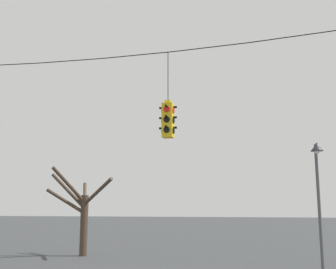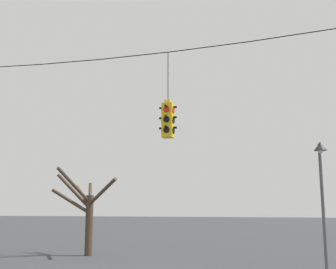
{
  "view_description": "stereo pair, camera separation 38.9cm",
  "coord_description": "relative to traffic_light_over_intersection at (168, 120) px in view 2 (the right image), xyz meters",
  "views": [
    {
      "loc": [
        4.45,
        -12.63,
        2.24
      ],
      "look_at": [
        1.09,
        0.13,
        4.56
      ],
      "focal_mm": 45.0,
      "sensor_mm": 36.0,
      "label": 1
    },
    {
      "loc": [
        4.82,
        -12.52,
        2.24
      ],
      "look_at": [
        1.09,
        0.13,
        4.56
      ],
      "focal_mm": 45.0,
      "sensor_mm": 36.0,
      "label": 2
    }
  ],
  "objects": [
    {
      "name": "traffic_light_over_intersection",
      "position": [
        0.0,
        0.0,
        0.0
      ],
      "size": [
        0.58,
        0.58,
        2.86
      ],
      "color": "yellow"
    },
    {
      "name": "bare_tree",
      "position": [
        -6.01,
        6.21,
        -2.86
      ],
      "size": [
        3.72,
        3.13,
        4.18
      ],
      "color": "#423326",
      "rests_on": "ground_plane"
    },
    {
      "name": "street_lamp",
      "position": [
        4.78,
        3.98,
        -1.59
      ],
      "size": [
        0.47,
        0.81,
        4.68
      ],
      "color": "#515156",
      "rests_on": "ground_plane"
    },
    {
      "name": "span_wire",
      "position": [
        -1.09,
        -0.0,
        2.39
      ],
      "size": [
        17.34,
        0.03,
        0.36
      ],
      "color": "black"
    }
  ]
}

